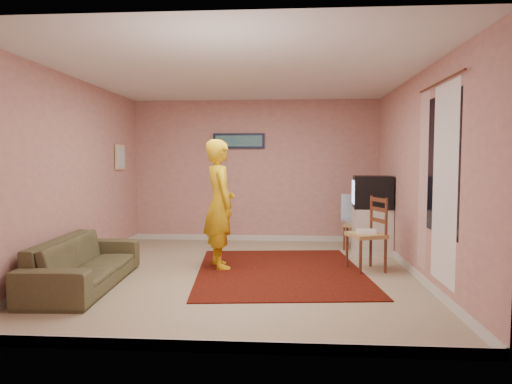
# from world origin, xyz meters

# --- Properties ---
(ground) EXTENTS (5.00, 5.00, 0.00)m
(ground) POSITION_xyz_m (0.00, 0.00, 0.00)
(ground) COLOR tan
(ground) RESTS_ON ground
(wall_back) EXTENTS (4.50, 0.02, 2.60)m
(wall_back) POSITION_xyz_m (0.00, 2.50, 1.30)
(wall_back) COLOR tan
(wall_back) RESTS_ON ground
(wall_front) EXTENTS (4.50, 0.02, 2.60)m
(wall_front) POSITION_xyz_m (0.00, -2.50, 1.30)
(wall_front) COLOR tan
(wall_front) RESTS_ON ground
(wall_left) EXTENTS (0.02, 5.00, 2.60)m
(wall_left) POSITION_xyz_m (-2.25, 0.00, 1.30)
(wall_left) COLOR tan
(wall_left) RESTS_ON ground
(wall_right) EXTENTS (0.02, 5.00, 2.60)m
(wall_right) POSITION_xyz_m (2.25, 0.00, 1.30)
(wall_right) COLOR tan
(wall_right) RESTS_ON ground
(ceiling) EXTENTS (4.50, 5.00, 0.02)m
(ceiling) POSITION_xyz_m (0.00, 0.00, 2.60)
(ceiling) COLOR white
(ceiling) RESTS_ON wall_back
(baseboard_back) EXTENTS (4.50, 0.02, 0.10)m
(baseboard_back) POSITION_xyz_m (0.00, 2.49, 0.05)
(baseboard_back) COLOR silver
(baseboard_back) RESTS_ON ground
(baseboard_front) EXTENTS (4.50, 0.02, 0.10)m
(baseboard_front) POSITION_xyz_m (0.00, -2.49, 0.05)
(baseboard_front) COLOR silver
(baseboard_front) RESTS_ON ground
(baseboard_left) EXTENTS (0.02, 5.00, 0.10)m
(baseboard_left) POSITION_xyz_m (-2.24, 0.00, 0.05)
(baseboard_left) COLOR silver
(baseboard_left) RESTS_ON ground
(baseboard_right) EXTENTS (0.02, 5.00, 0.10)m
(baseboard_right) POSITION_xyz_m (2.24, 0.00, 0.05)
(baseboard_right) COLOR silver
(baseboard_right) RESTS_ON ground
(window) EXTENTS (0.01, 1.10, 1.50)m
(window) POSITION_xyz_m (2.24, -0.90, 1.45)
(window) COLOR black
(window) RESTS_ON wall_right
(curtain_sheer) EXTENTS (0.01, 0.75, 2.10)m
(curtain_sheer) POSITION_xyz_m (2.23, -1.05, 1.25)
(curtain_sheer) COLOR white
(curtain_sheer) RESTS_ON wall_right
(curtain_floral) EXTENTS (0.01, 0.35, 2.10)m
(curtain_floral) POSITION_xyz_m (2.21, -0.35, 1.25)
(curtain_floral) COLOR silver
(curtain_floral) RESTS_ON wall_right
(curtain_rod) EXTENTS (0.02, 1.40, 0.02)m
(curtain_rod) POSITION_xyz_m (2.20, -0.90, 2.32)
(curtain_rod) COLOR #5B2C1B
(curtain_rod) RESTS_ON wall_right
(picture_back) EXTENTS (0.95, 0.04, 0.28)m
(picture_back) POSITION_xyz_m (-0.30, 2.47, 1.85)
(picture_back) COLOR #121732
(picture_back) RESTS_ON wall_back
(picture_left) EXTENTS (0.04, 0.38, 0.42)m
(picture_left) POSITION_xyz_m (-2.22, 1.60, 1.55)
(picture_left) COLOR beige
(picture_left) RESTS_ON wall_left
(area_rug) EXTENTS (2.44, 2.93, 0.01)m
(area_rug) POSITION_xyz_m (0.50, 0.14, 0.01)
(area_rug) COLOR black
(area_rug) RESTS_ON ground
(tv_cabinet) EXTENTS (0.58, 0.52, 0.73)m
(tv_cabinet) POSITION_xyz_m (1.95, 1.43, 0.37)
(tv_cabinet) COLOR silver
(tv_cabinet) RESTS_ON ground
(crt_tv) EXTENTS (0.64, 0.58, 0.52)m
(crt_tv) POSITION_xyz_m (1.94, 1.43, 0.99)
(crt_tv) COLOR black
(crt_tv) RESTS_ON tv_cabinet
(chair_a) EXTENTS (0.47, 0.46, 0.46)m
(chair_a) POSITION_xyz_m (1.74, 1.78, 0.52)
(chair_a) COLOR tan
(chair_a) RESTS_ON ground
(dvd_player) EXTENTS (0.40, 0.30, 0.07)m
(dvd_player) POSITION_xyz_m (1.74, 1.78, 0.47)
(dvd_player) COLOR silver
(dvd_player) RESTS_ON chair_a
(blue_throw) EXTENTS (0.44, 0.06, 0.47)m
(blue_throw) POSITION_xyz_m (1.74, 1.97, 0.68)
(blue_throw) COLOR #8AAFE2
(blue_throw) RESTS_ON chair_a
(chair_b) EXTENTS (0.56, 0.57, 0.54)m
(chair_b) POSITION_xyz_m (1.66, 0.28, 0.61)
(chair_b) COLOR tan
(chair_b) RESTS_ON ground
(game_console) EXTENTS (0.25, 0.18, 0.05)m
(game_console) POSITION_xyz_m (1.66, 0.28, 0.54)
(game_console) COLOR white
(game_console) RESTS_ON chair_b
(sofa) EXTENTS (0.87, 2.01, 0.58)m
(sofa) POSITION_xyz_m (-1.80, -0.74, 0.29)
(sofa) COLOR brown
(sofa) RESTS_ON ground
(person) EXTENTS (0.65, 0.77, 1.78)m
(person) POSITION_xyz_m (-0.34, 0.32, 0.89)
(person) COLOR yellow
(person) RESTS_ON ground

